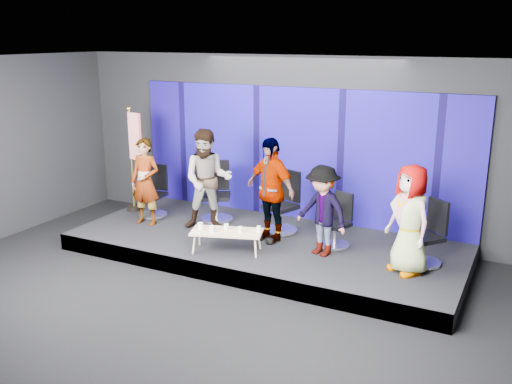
# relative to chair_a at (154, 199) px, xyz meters

# --- Properties ---
(ground) EXTENTS (10.00, 10.00, 0.00)m
(ground) POSITION_rel_chair_a_xyz_m (2.61, -2.71, -0.64)
(ground) COLOR black
(ground) RESTS_ON ground
(room_walls) EXTENTS (10.02, 8.02, 3.51)m
(room_walls) POSITION_rel_chair_a_xyz_m (2.61, -2.71, 1.79)
(room_walls) COLOR black
(room_walls) RESTS_ON ground
(riser) EXTENTS (7.00, 3.00, 0.30)m
(riser) POSITION_rel_chair_a_xyz_m (2.61, -0.21, -0.49)
(riser) COLOR black
(riser) RESTS_ON ground
(backdrop) EXTENTS (7.00, 0.08, 2.60)m
(backdrop) POSITION_rel_chair_a_xyz_m (2.61, 1.24, 0.96)
(backdrop) COLOR #120860
(backdrop) RESTS_ON riser
(chair_a) EXTENTS (0.62, 0.62, 1.04)m
(chair_a) POSITION_rel_chair_a_xyz_m (0.00, 0.00, 0.00)
(chair_a) COLOR silver
(chair_a) RESTS_ON riser
(panelist_a) EXTENTS (0.64, 0.44, 1.68)m
(panelist_a) POSITION_rel_chair_a_xyz_m (0.17, -0.47, 0.50)
(panelist_a) COLOR black
(panelist_a) RESTS_ON riser
(chair_b) EXTENTS (0.89, 0.89, 1.17)m
(chair_b) POSITION_rel_chair_a_xyz_m (1.27, 0.34, 0.04)
(chair_b) COLOR silver
(chair_b) RESTS_ON riser
(panelist_b) EXTENTS (1.15, 1.05, 1.90)m
(panelist_b) POSITION_rel_chair_a_xyz_m (1.39, -0.16, 0.61)
(panelist_b) COLOR black
(panelist_b) RESTS_ON riser
(chair_c) EXTENTS (0.83, 0.83, 1.15)m
(chair_c) POSITION_rel_chair_a_xyz_m (2.73, 0.30, 0.04)
(chair_c) COLOR silver
(chair_c) RESTS_ON riser
(panelist_c) EXTENTS (1.18, 0.80, 1.87)m
(panelist_c) POSITION_rel_chair_a_xyz_m (2.71, -0.21, 0.59)
(panelist_c) COLOR black
(panelist_c) RESTS_ON riser
(chair_d) EXTENTS (0.68, 0.68, 0.95)m
(chair_d) POSITION_rel_chair_a_xyz_m (3.88, 0.03, -0.03)
(chair_d) COLOR silver
(chair_d) RESTS_ON riser
(panelist_d) EXTENTS (1.12, 0.87, 1.53)m
(panelist_d) POSITION_rel_chair_a_xyz_m (3.78, -0.46, 0.42)
(panelist_d) COLOR black
(panelist_d) RESTS_ON riser
(chair_e) EXTENTS (0.84, 0.84, 1.06)m
(chair_e) POSITION_rel_chair_a_xyz_m (5.43, -0.10, 0.01)
(chair_e) COLOR silver
(chair_e) RESTS_ON riser
(panelist_e) EXTENTS (1.00, 0.95, 1.72)m
(panelist_e) POSITION_rel_chair_a_xyz_m (5.23, -0.56, 0.52)
(panelist_e) COLOR black
(panelist_e) RESTS_ON riser
(coffee_table) EXTENTS (1.29, 0.85, 0.37)m
(coffee_table) POSITION_rel_chair_a_xyz_m (2.30, -1.07, -0.00)
(coffee_table) COLOR tan
(coffee_table) RESTS_ON riser
(mug_a) EXTENTS (0.09, 0.09, 0.11)m
(mug_a) POSITION_rel_chair_a_xyz_m (1.85, -1.18, 0.08)
(mug_a) COLOR white
(mug_a) RESTS_ON coffee_table
(mug_b) EXTENTS (0.09, 0.09, 0.10)m
(mug_b) POSITION_rel_chair_a_xyz_m (2.10, -1.21, 0.08)
(mug_b) COLOR white
(mug_b) RESTS_ON coffee_table
(mug_c) EXTENTS (0.08, 0.08, 0.09)m
(mug_c) POSITION_rel_chair_a_xyz_m (2.25, -0.99, 0.07)
(mug_c) COLOR white
(mug_c) RESTS_ON coffee_table
(mug_d) EXTENTS (0.08, 0.08, 0.09)m
(mug_d) POSITION_rel_chair_a_xyz_m (2.53, -1.02, 0.07)
(mug_d) COLOR white
(mug_d) RESTS_ON coffee_table
(mug_e) EXTENTS (0.07, 0.07, 0.09)m
(mug_e) POSITION_rel_chair_a_xyz_m (2.79, -0.83, 0.07)
(mug_e) COLOR white
(mug_e) RESTS_ON coffee_table
(flag_stand) EXTENTS (0.49, 0.29, 2.19)m
(flag_stand) POSITION_rel_chair_a_xyz_m (-0.52, 0.09, 0.82)
(flag_stand) COLOR black
(flag_stand) RESTS_ON riser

